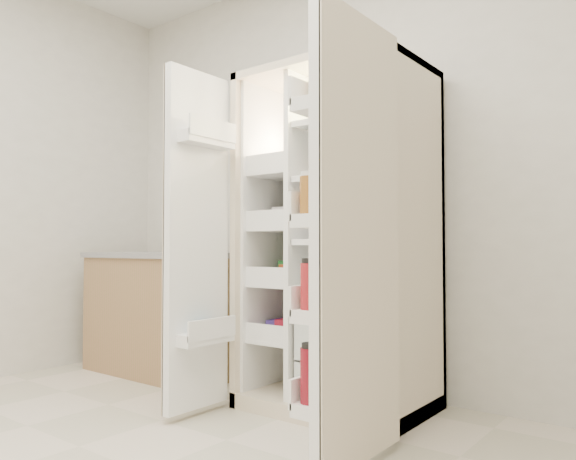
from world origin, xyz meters
The scene contains 5 objects.
wall_back centered at (0.00, 2.00, 1.35)m, with size 4.00×0.02×2.70m, color silver.
refrigerator centered at (0.15, 1.65, 0.74)m, with size 0.92×0.70×1.80m.
freezer_door centered at (-0.37, 1.05, 0.89)m, with size 0.15×0.40×1.72m.
fridge_door centered at (0.61, 0.96, 0.87)m, with size 0.17×0.58×1.72m.
kitchen_counter centered at (-1.25, 1.57, 0.41)m, with size 1.13×0.60×0.82m.
Camera 1 is at (1.71, -0.87, 0.85)m, focal length 34.00 mm.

